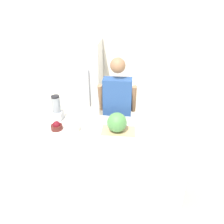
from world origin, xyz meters
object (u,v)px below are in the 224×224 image
refrigerator (81,91)px  blender (57,109)px  person (117,110)px  bowl_cream (73,127)px  bowl_cherries (57,126)px  watermelon (117,122)px

refrigerator → blender: refrigerator is taller
person → bowl_cream: 0.90m
bowl_cherries → watermelon: bearing=0.8°
refrigerator → bowl_cherries: 1.40m
refrigerator → blender: 1.14m
bowl_cream → blender: bearing=136.7°
refrigerator → person: refrigerator is taller
person → watermelon: (0.04, -0.71, 0.19)m
blender → watermelon: bearing=-16.7°
refrigerator → watermelon: size_ratio=7.23×
person → bowl_cherries: (-0.75, -0.72, 0.10)m
bowl_cherries → blender: 0.30m
refrigerator → person: (0.74, -0.68, -0.03)m
refrigerator → bowl_cream: size_ratio=10.43×
watermelon → bowl_cream: 0.58m
refrigerator → blender: size_ratio=5.11×
refrigerator → bowl_cream: 1.42m
watermelon → refrigerator: bearing=119.6°
refrigerator → blender: bearing=-94.3°
person → watermelon: bearing=-86.4°
person → refrigerator: bearing=137.6°
watermelon → person: bearing=93.6°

